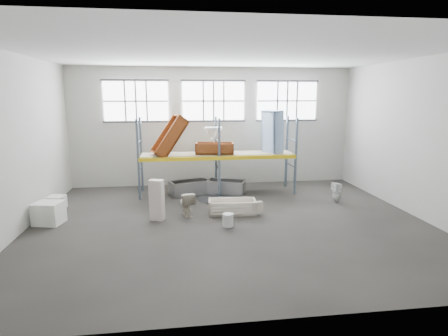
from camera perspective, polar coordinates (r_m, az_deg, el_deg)
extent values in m
cube|color=#403B37|center=(11.28, 0.99, -8.75)|extent=(12.00, 10.00, 0.10)
cube|color=silver|center=(10.66, 1.09, 17.95)|extent=(12.00, 10.00, 0.10)
cube|color=#B0ACA2|center=(15.66, -1.69, 6.50)|extent=(12.00, 0.10, 5.00)
cube|color=#B2AFA5|center=(5.80, 8.38, -1.98)|extent=(12.00, 0.10, 5.00)
cube|color=#BBB7AC|center=(11.47, -30.45, 3.16)|extent=(0.10, 10.00, 5.00)
cube|color=#B6B3AA|center=(13.01, 28.50, 4.14)|extent=(0.10, 10.00, 5.00)
cube|color=white|center=(15.50, -13.71, 10.21)|extent=(2.60, 0.04, 1.60)
cube|color=white|center=(15.49, -1.67, 10.52)|extent=(2.60, 0.04, 1.60)
cube|color=white|center=(16.13, 9.91, 10.39)|extent=(2.60, 0.04, 1.60)
cube|color=slate|center=(13.65, -13.37, 1.24)|extent=(0.08, 0.08, 3.00)
cube|color=slate|center=(14.83, -12.91, 2.05)|extent=(0.08, 0.08, 3.00)
cube|color=slate|center=(13.66, -0.76, 1.56)|extent=(0.08, 0.08, 3.00)
cube|color=slate|center=(14.84, -1.30, 2.34)|extent=(0.08, 0.08, 3.00)
cube|color=slate|center=(14.32, 11.26, 1.79)|extent=(0.08, 0.08, 3.00)
cube|color=slate|center=(15.44, 9.85, 2.53)|extent=(0.08, 0.08, 3.00)
cube|color=yellow|center=(13.66, -0.76, 1.56)|extent=(6.00, 0.10, 0.14)
cube|color=yellow|center=(14.84, -1.30, 2.34)|extent=(6.00, 0.10, 0.14)
cube|color=gray|center=(14.24, -1.04, 2.28)|extent=(5.90, 1.10, 0.03)
cylinder|color=black|center=(13.80, -0.64, -4.72)|extent=(1.80, 1.80, 0.00)
cube|color=beige|center=(11.80, 5.16, -6.18)|extent=(0.41, 0.25, 0.36)
imported|color=beige|center=(11.86, 2.65, -6.65)|extent=(0.42, 0.42, 0.14)
imported|color=beige|center=(11.85, -5.94, -5.56)|extent=(0.59, 0.84, 0.78)
cube|color=beige|center=(11.44, -10.55, -5.00)|extent=(0.48, 0.40, 1.28)
imported|color=white|center=(13.83, 17.42, -3.65)|extent=(0.40, 0.40, 0.74)
imported|color=white|center=(13.93, -1.65, 4.22)|extent=(0.80, 0.70, 0.60)
cylinder|color=silver|center=(10.86, 0.63, -8.19)|extent=(0.35, 0.35, 0.38)
cube|color=white|center=(12.23, -25.91, -6.40)|extent=(0.91, 0.83, 0.67)
cube|color=silver|center=(13.74, -24.98, -4.94)|extent=(0.65, 0.65, 0.44)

